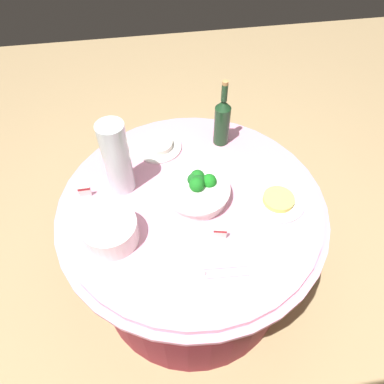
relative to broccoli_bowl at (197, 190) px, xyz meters
The scene contains 11 objects.
ground_plane 0.78m from the broccoli_bowl, 31.33° to the left, with size 6.00×6.00×0.00m, color tan.
buffet_table 0.41m from the broccoli_bowl, 31.33° to the left, with size 1.16×1.16×0.74m.
broccoli_bowl is the anchor object (origin of this frame).
plate_stack 0.39m from the broccoli_bowl, 23.28° to the left, with size 0.21×0.21×0.10m.
wine_bottle 0.38m from the broccoli_bowl, 118.14° to the right, with size 0.07×0.07×0.34m.
decorative_fruit_vase 0.35m from the broccoli_bowl, 19.35° to the right, with size 0.11×0.11×0.34m.
serving_tongs 0.37m from the broccoli_bowl, 95.76° to the left, with size 0.17×0.06×0.01m.
food_plate_rice 0.35m from the broccoli_bowl, 67.86° to the right, with size 0.22×0.22×0.04m.
food_plate_noodles 0.34m from the broccoli_bowl, 164.78° to the left, with size 0.22×0.22×0.03m.
label_placard_front 0.48m from the broccoli_bowl, ahead, with size 0.05×0.01×0.05m.
label_placard_mid 0.22m from the broccoli_bowl, 103.26° to the left, with size 0.05×0.02×0.05m.
Camera 1 is at (0.15, 0.91, 1.90)m, focal length 32.65 mm.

